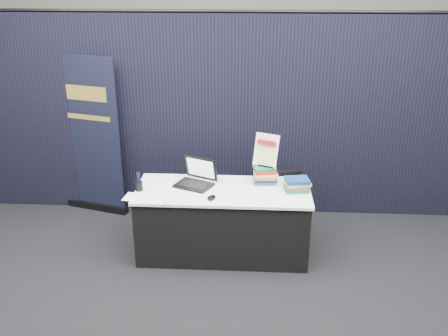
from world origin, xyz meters
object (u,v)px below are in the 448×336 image
(book_stack_tall, at_px, (265,175))
(pullup_banner, at_px, (92,145))
(display_table, at_px, (223,221))
(info_sign, at_px, (266,151))
(laptop, at_px, (194,179))
(stacking_chair, at_px, (285,205))
(book_stack_short, at_px, (297,184))

(book_stack_tall, bearing_deg, pullup_banner, 160.27)
(display_table, bearing_deg, info_sign, 27.49)
(display_table, bearing_deg, laptop, 160.19)
(info_sign, bearing_deg, stacking_chair, 39.47)
(laptop, bearing_deg, book_stack_tall, 30.64)
(book_stack_tall, distance_m, stacking_chair, 0.46)
(laptop, xyz_separation_m, pullup_banner, (-1.34, 0.84, 0.05))
(book_stack_tall, bearing_deg, laptop, -173.49)
(stacking_chair, bearing_deg, display_table, -170.15)
(book_stack_tall, xyz_separation_m, book_stack_short, (0.32, -0.18, -0.02))
(book_stack_tall, height_order, info_sign, info_sign)
(laptop, bearing_deg, display_table, 4.31)
(laptop, relative_size, stacking_chair, 0.55)
(display_table, xyz_separation_m, pullup_banner, (-1.65, 0.95, 0.49))
(laptop, bearing_deg, stacking_chair, 34.66)
(info_sign, relative_size, stacking_chair, 0.44)
(book_stack_short, height_order, stacking_chair, book_stack_short)
(info_sign, bearing_deg, book_stack_short, -9.25)
(book_stack_tall, bearing_deg, info_sign, 90.00)
(book_stack_short, bearing_deg, book_stack_tall, 151.40)
(book_stack_tall, xyz_separation_m, stacking_chair, (0.23, 0.10, -0.39))
(laptop, height_order, stacking_chair, laptop)
(book_stack_tall, height_order, pullup_banner, pullup_banner)
(book_stack_tall, bearing_deg, stacking_chair, 22.95)
(laptop, height_order, info_sign, info_sign)
(book_stack_tall, distance_m, pullup_banner, 2.22)
(laptop, relative_size, pullup_banner, 0.23)
(laptop, xyz_separation_m, info_sign, (0.75, 0.12, 0.29))
(book_stack_tall, relative_size, book_stack_short, 0.92)
(pullup_banner, relative_size, stacking_chair, 2.41)
(info_sign, height_order, stacking_chair, info_sign)
(book_stack_short, bearing_deg, info_sign, 147.38)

